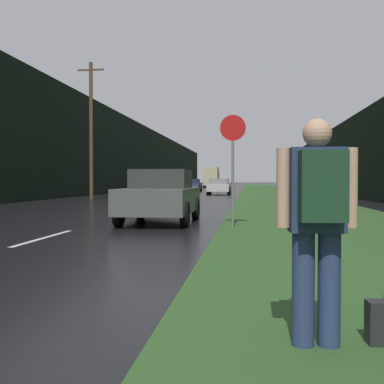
% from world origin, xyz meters
% --- Properties ---
extents(grass_verge, '(6.00, 240.00, 0.02)m').
position_xyz_m(grass_verge, '(6.64, 40.00, 0.01)').
color(grass_verge, '#2D5123').
rests_on(grass_verge, ground_plane).
extents(lane_stripe_b, '(0.12, 3.00, 0.01)m').
position_xyz_m(lane_stripe_b, '(0.00, 8.05, 0.00)').
color(lane_stripe_b, silver).
rests_on(lane_stripe_b, ground_plane).
extents(lane_stripe_c, '(0.12, 3.00, 0.01)m').
position_xyz_m(lane_stripe_c, '(0.00, 15.05, 0.00)').
color(lane_stripe_c, silver).
rests_on(lane_stripe_c, ground_plane).
extents(lane_stripe_d, '(0.12, 3.00, 0.01)m').
position_xyz_m(lane_stripe_d, '(0.00, 22.05, 0.00)').
color(lane_stripe_d, silver).
rests_on(lane_stripe_d, ground_plane).
extents(lane_stripe_e, '(0.12, 3.00, 0.01)m').
position_xyz_m(lane_stripe_e, '(0.00, 29.05, 0.00)').
color(lane_stripe_e, silver).
rests_on(lane_stripe_e, ground_plane).
extents(treeline_far_side, '(2.00, 140.00, 8.14)m').
position_xyz_m(treeline_far_side, '(-9.64, 50.00, 4.07)').
color(treeline_far_side, black).
rests_on(treeline_far_side, ground_plane).
extents(treeline_near_side, '(2.00, 140.00, 5.79)m').
position_xyz_m(treeline_near_side, '(12.64, 50.00, 2.89)').
color(treeline_near_side, black).
rests_on(treeline_near_side, ground_plane).
extents(utility_pole_far, '(1.80, 0.24, 9.05)m').
position_xyz_m(utility_pole_far, '(-5.97, 28.98, 4.66)').
color(utility_pole_far, '#4C3823').
rests_on(utility_pole_far, ground_plane).
extents(stop_sign, '(0.67, 0.07, 2.96)m').
position_xyz_m(stop_sign, '(3.99, 10.70, 1.80)').
color(stop_sign, slate).
rests_on(stop_sign, ground_plane).
extents(hitchhiker_with_backpack, '(0.59, 0.43, 1.71)m').
position_xyz_m(hitchhiker_with_backpack, '(4.91, 1.69, 0.98)').
color(hitchhiker_with_backpack, navy).
rests_on(hitchhiker_with_backpack, ground_plane).
extents(car_passing_near, '(2.01, 4.21, 1.57)m').
position_xyz_m(car_passing_near, '(1.82, 12.08, 0.79)').
color(car_passing_near, '#4C514C').
rests_on(car_passing_near, ground_plane).
extents(car_passing_far, '(1.97, 4.30, 1.40)m').
position_xyz_m(car_passing_far, '(1.82, 40.30, 0.71)').
color(car_passing_far, '#BCBCBC').
rests_on(car_passing_far, ground_plane).
extents(car_oncoming, '(1.85, 4.20, 1.41)m').
position_xyz_m(car_oncoming, '(-1.82, 51.38, 0.72)').
color(car_oncoming, '#2D3856').
rests_on(car_oncoming, ground_plane).
extents(delivery_truck, '(2.47, 6.68, 3.41)m').
position_xyz_m(delivery_truck, '(-1.82, 79.09, 1.79)').
color(delivery_truck, '#6E684F').
rests_on(delivery_truck, ground_plane).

